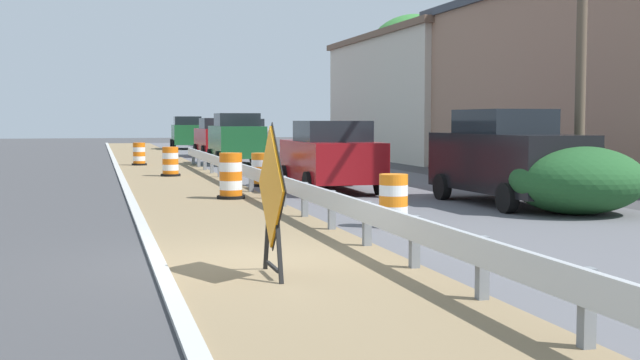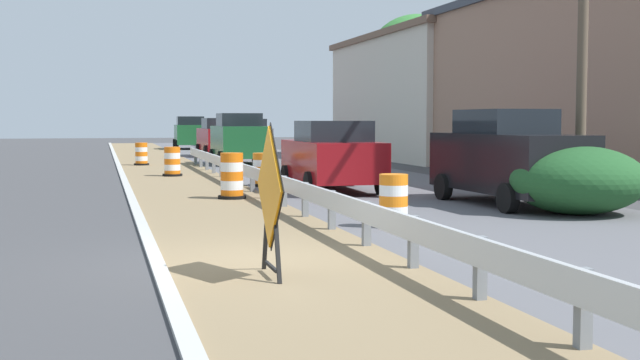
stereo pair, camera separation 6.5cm
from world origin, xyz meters
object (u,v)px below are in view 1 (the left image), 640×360
Objects in this scene: car_trailing_near_lane at (507,157)px; car_lead_far_lane at (331,156)px; traffic_barrel_close at (231,178)px; car_distant_a at (220,132)px; car_mid_far_lane at (248,135)px; utility_pole_near at (582,8)px; car_lead_near_lane at (236,139)px; car_distant_b at (187,133)px; traffic_barrel_farther at (139,155)px; traffic_barrel_far at (170,163)px; car_trailing_far_lane at (217,137)px; traffic_barrel_nearest at (393,203)px; warning_sign_diamond at (272,193)px; traffic_barrel_mid at (261,171)px.

car_trailing_near_lane is 1.05× the size of car_lead_far_lane.
car_distant_a is (5.64, 41.47, 0.49)m from traffic_barrel_close.
car_mid_far_lane is 0.54× the size of utility_pole_near.
car_distant_b is (-0.10, 19.69, -0.03)m from car_lead_near_lane.
traffic_barrel_farther is at bearing 95.14° from traffic_barrel_close.
traffic_barrel_close is 1.12× the size of traffic_barrel_far.
car_lead_near_lane is 19.21m from car_trailing_near_lane.
car_trailing_far_lane reaches higher than traffic_barrel_close.
car_distant_b is at bearing 1.60° from car_lead_far_lane.
car_trailing_far_lane reaches higher than traffic_barrel_nearest.
car_lead_near_lane is at bearing -97.95° from warning_sign_diamond.
car_distant_a is (2.92, 25.60, -0.11)m from car_lead_near_lane.
car_mid_far_lane is at bearing -27.85° from car_trailing_far_lane.
car_trailing_far_lane reaches higher than car_mid_far_lane.
car_lead_far_lane is at bearing -5.38° from car_distant_a.
warning_sign_diamond is 26.55m from car_lead_near_lane.
traffic_barrel_farther is 19.81m from car_distant_b.
warning_sign_diamond is 10.48m from traffic_barrel_close.
car_distant_b is at bearing 0.05° from car_trailing_far_lane.
traffic_barrel_mid is 37.98m from car_distant_a.
traffic_barrel_mid is 10.21m from utility_pole_near.
car_distant_a is 6.64m from car_distant_b.
car_lead_far_lane is at bearing -62.43° from traffic_barrel_far.
warning_sign_diamond is 1.70× the size of traffic_barrel_close.
car_mid_far_lane is (7.07, 13.21, 0.57)m from traffic_barrel_farther.
traffic_barrel_far is at bearing 124.89° from utility_pole_near.
traffic_barrel_nearest is 0.23× the size of car_trailing_far_lane.
car_mid_far_lane reaches higher than car_lead_far_lane.
traffic_barrel_close reaches higher than traffic_barrel_mid.
car_distant_b is at bearing 97.43° from utility_pole_near.
car_lead_far_lane is (4.11, 12.01, -0.08)m from warning_sign_diamond.
car_distant_b reaches higher than traffic_barrel_far.
traffic_barrel_far is 8.14m from car_lead_far_lane.
car_trailing_far_lane is 0.49× the size of utility_pole_near.
car_lead_near_lane is at bearing -12.17° from car_mid_far_lane.
car_trailing_far_lane is 27.90m from utility_pole_near.
car_mid_far_lane reaches higher than warning_sign_diamond.
car_distant_a is at bearing -2.84° from car_lead_far_lane.
car_distant_b is at bearing -154.14° from car_mid_far_lane.
traffic_barrel_close is 24.19m from car_trailing_far_lane.
traffic_barrel_far is 0.21× the size of car_trailing_near_lane.
car_mid_far_lane is (2.90, 13.52, -0.11)m from car_lead_near_lane.
car_lead_far_lane is at bearing -150.36° from car_trailing_near_lane.
traffic_barrel_far is at bearing 113.61° from traffic_barrel_mid.
traffic_barrel_mid is at bearing 36.91° from car_lead_far_lane.
traffic_barrel_mid is at bearing -9.23° from car_mid_far_lane.
traffic_barrel_farther is at bearing 85.48° from car_lead_near_lane.
traffic_barrel_mid is 2.67m from car_lead_far_lane.
car_lead_near_lane is at bearing 84.18° from traffic_barrel_mid.
car_lead_near_lane is at bearing 63.92° from traffic_barrel_far.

